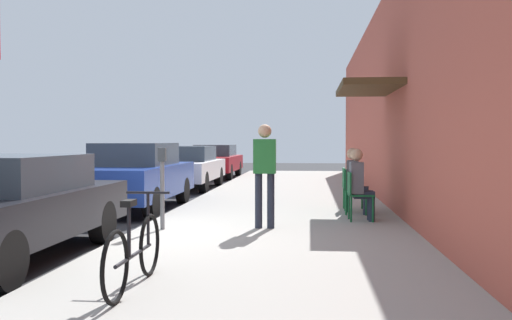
# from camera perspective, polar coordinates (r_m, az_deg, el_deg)

# --- Properties ---
(ground_plane) EXTENTS (60.00, 60.00, 0.00)m
(ground_plane) POSITION_cam_1_polar(r_m,az_deg,el_deg) (8.85, -13.27, -8.17)
(ground_plane) COLOR #2D2D30
(sidewalk_slab) EXTENTS (4.50, 32.00, 0.12)m
(sidewalk_slab) POSITION_cam_1_polar(r_m,az_deg,el_deg) (10.37, 2.34, -6.29)
(sidewalk_slab) COLOR #9E9B93
(sidewalk_slab) RESTS_ON ground_plane
(building_facade) EXTENTS (1.40, 32.00, 4.90)m
(building_facade) POSITION_cam_1_polar(r_m,az_deg,el_deg) (10.45, 15.68, 6.86)
(building_facade) COLOR #BC5442
(building_facade) RESTS_ON ground_plane
(parked_car_0) EXTENTS (1.80, 4.40, 1.36)m
(parked_car_0) POSITION_cam_1_polar(r_m,az_deg,el_deg) (7.88, -24.40, -4.33)
(parked_car_0) COLOR black
(parked_car_0) RESTS_ON ground_plane
(parked_car_1) EXTENTS (1.80, 4.40, 1.50)m
(parked_car_1) POSITION_cam_1_polar(r_m,az_deg,el_deg) (12.78, -12.35, -1.56)
(parked_car_1) COLOR navy
(parked_car_1) RESTS_ON ground_plane
(parked_car_2) EXTENTS (1.80, 4.40, 1.38)m
(parked_car_2) POSITION_cam_1_polar(r_m,az_deg,el_deg) (18.03, -7.04, -0.67)
(parked_car_2) COLOR silver
(parked_car_2) RESTS_ON ground_plane
(parked_car_3) EXTENTS (1.80, 4.40, 1.37)m
(parked_car_3) POSITION_cam_1_polar(r_m,az_deg,el_deg) (23.20, -4.21, -0.06)
(parked_car_3) COLOR maroon
(parked_car_3) RESTS_ON ground_plane
(parking_meter) EXTENTS (0.12, 0.10, 1.32)m
(parking_meter) POSITION_cam_1_polar(r_m,az_deg,el_deg) (9.09, -9.60, -2.24)
(parking_meter) COLOR slate
(parking_meter) RESTS_ON sidewalk_slab
(bicycle_0) EXTENTS (0.46, 1.71, 0.90)m
(bicycle_0) POSITION_cam_1_polar(r_m,az_deg,el_deg) (5.57, -12.39, -9.18)
(bicycle_0) COLOR black
(bicycle_0) RESTS_ON sidewalk_slab
(cafe_chair_0) EXTENTS (0.46, 0.46, 0.87)m
(cafe_chair_0) POSITION_cam_1_polar(r_m,az_deg,el_deg) (10.10, 10.25, -3.31)
(cafe_chair_0) COLOR #14592D
(cafe_chair_0) RESTS_ON sidewalk_slab
(seated_patron_0) EXTENTS (0.43, 0.37, 1.29)m
(seated_patron_0) POSITION_cam_1_polar(r_m,az_deg,el_deg) (10.10, 10.60, -2.23)
(seated_patron_0) COLOR #232838
(seated_patron_0) RESTS_ON sidewalk_slab
(cafe_chair_1) EXTENTS (0.49, 0.49, 0.87)m
(cafe_chair_1) POSITION_cam_1_polar(r_m,az_deg,el_deg) (11.02, 9.86, -2.87)
(cafe_chair_1) COLOR #14592D
(cafe_chair_1) RESTS_ON sidewalk_slab
(seated_patron_1) EXTENTS (0.46, 0.39, 1.29)m
(seated_patron_1) POSITION_cam_1_polar(r_m,az_deg,el_deg) (11.00, 10.18, -1.88)
(seated_patron_1) COLOR #232838
(seated_patron_1) RESTS_ON sidewalk_slab
(cafe_chair_2) EXTENTS (0.45, 0.45, 0.87)m
(cafe_chair_2) POSITION_cam_1_polar(r_m,az_deg,el_deg) (11.67, 9.61, -2.60)
(cafe_chair_2) COLOR #14592D
(cafe_chair_2) RESTS_ON sidewalk_slab
(pedestrian_standing) EXTENTS (0.36, 0.22, 1.70)m
(pedestrian_standing) POSITION_cam_1_polar(r_m,az_deg,el_deg) (9.06, 0.90, -0.75)
(pedestrian_standing) COLOR #232838
(pedestrian_standing) RESTS_ON sidewalk_slab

